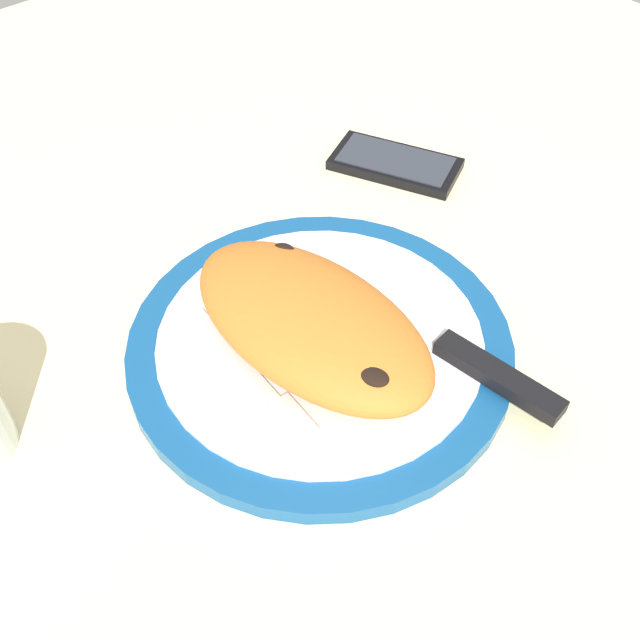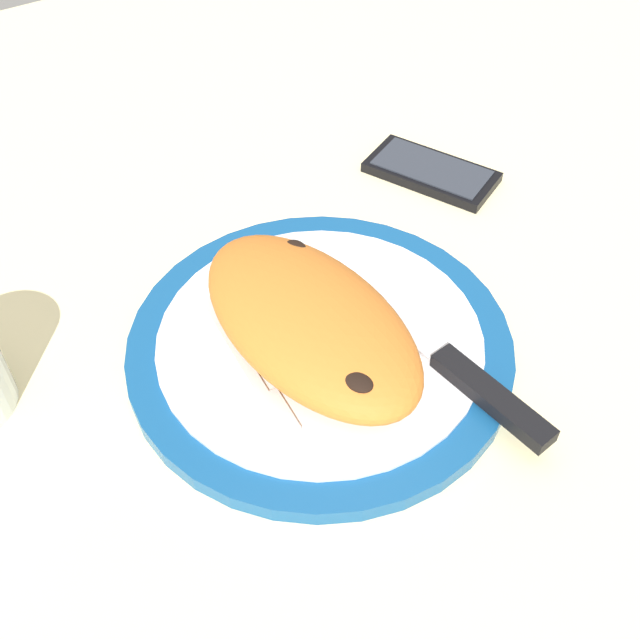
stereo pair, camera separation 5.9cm
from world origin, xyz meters
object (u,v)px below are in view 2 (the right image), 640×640
at_px(knife, 459,371).
at_px(smartphone, 431,172).
at_px(calzone, 310,321).
at_px(fork, 252,375).
at_px(plate, 320,345).

bearing_deg(knife, smartphone, 145.18).
relative_size(calzone, fork, 1.51).
distance_m(fork, knife, 0.16).
height_order(knife, smartphone, knife).
bearing_deg(smartphone, plate, -58.71).
bearing_deg(calzone, knife, 40.56).
bearing_deg(knife, plate, -143.26).
distance_m(plate, calzone, 0.04).
height_order(plate, smartphone, plate).
bearing_deg(knife, fork, -122.42).
bearing_deg(plate, knife, 36.74).
relative_size(plate, smartphone, 2.14).
distance_m(plate, smartphone, 0.26).
bearing_deg(calzone, fork, -84.90).
bearing_deg(calzone, smartphone, 120.36).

